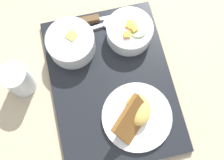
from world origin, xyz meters
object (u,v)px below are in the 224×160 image
at_px(bowl_soup, 71,43).
at_px(bowl_salad, 130,31).
at_px(spoon, 101,26).
at_px(glass_water, 19,81).
at_px(plate_main, 137,115).
at_px(knife, 89,20).

bearing_deg(bowl_soup, bowl_salad, 98.78).
bearing_deg(bowl_salad, spoon, -114.23).
relative_size(bowl_soup, glass_water, 1.24).
bearing_deg(bowl_salad, plate_main, -0.62).
bearing_deg(spoon, glass_water, -159.48).
bearing_deg(glass_water, knife, 132.36).
xyz_separation_m(bowl_soup, plate_main, (0.20, 0.15, -0.02)).
bearing_deg(spoon, plate_main, -88.50).
bearing_deg(plate_main, spoon, -164.21).
distance_m(bowl_soup, spoon, 0.10).
bearing_deg(knife, plate_main, -77.45).
distance_m(bowl_salad, glass_water, 0.31).
height_order(spoon, glass_water, glass_water).
height_order(bowl_salad, plate_main, plate_main).
bearing_deg(bowl_salad, bowl_soup, -81.22).
relative_size(bowl_salad, bowl_soup, 0.98).
bearing_deg(glass_water, bowl_soup, 124.25).
xyz_separation_m(spoon, glass_water, (0.15, -0.21, 0.02)).
height_order(bowl_salad, glass_water, glass_water).
bearing_deg(spoon, bowl_salad, -38.52).
bearing_deg(bowl_soup, glass_water, -55.75).
bearing_deg(spoon, knife, 134.43).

